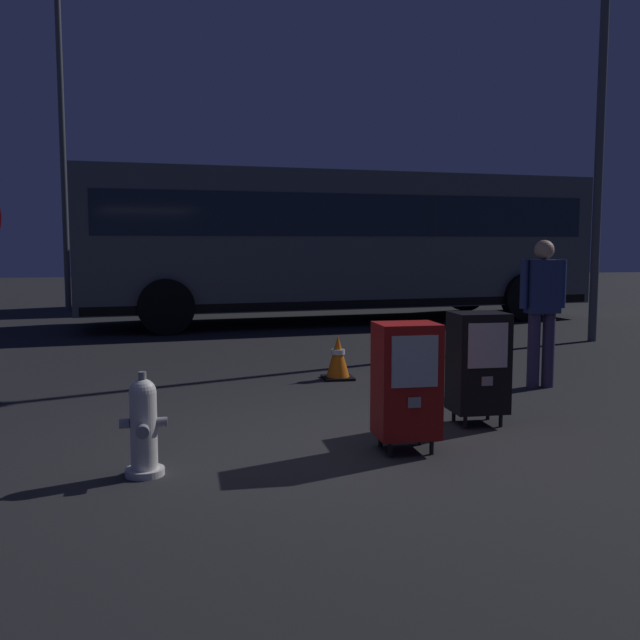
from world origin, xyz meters
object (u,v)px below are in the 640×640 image
object	(u,v)px
street_light_near_left	(602,84)
bus_far	(348,239)
newspaper_box_primary	(478,362)
pedestrian	(542,304)
fire_hydrant	(144,427)
newspaper_box_secondary	(406,380)
bus_near	(338,239)
traffic_cone	(338,358)
street_light_near_right	(62,118)

from	to	relation	value
street_light_near_left	bus_far	bearing A→B (deg)	104.34
newspaper_box_primary	pedestrian	xyz separation A→B (m)	(1.38, 1.47, 0.38)
fire_hydrant	bus_far	xyz separation A→B (m)	(4.82, 14.45, 1.36)
newspaper_box_primary	newspaper_box_secondary	world-z (taller)	same
fire_hydrant	newspaper_box_secondary	xyz separation A→B (m)	(2.01, 0.24, 0.22)
newspaper_box_secondary	bus_near	size ratio (longest dim) A/B	0.10
bus_far	street_light_near_left	xyz separation A→B (m)	(2.20, -8.59, 2.46)
newspaper_box_primary	pedestrian	bearing A→B (deg)	46.73
fire_hydrant	bus_near	xyz separation A→B (m)	(3.52, 9.71, 1.36)
newspaper_box_primary	bus_near	size ratio (longest dim) A/B	0.10
traffic_cone	pedestrian	bearing A→B (deg)	-23.22
pedestrian	bus_far	world-z (taller)	bus_far
bus_far	newspaper_box_secondary	bearing A→B (deg)	-108.17
pedestrian	bus_near	distance (m)	7.38
street_light_near_left	fire_hydrant	bearing A→B (deg)	-140.15
newspaper_box_primary	bus_far	size ratio (longest dim) A/B	0.10
bus_near	traffic_cone	bearing A→B (deg)	-109.39
pedestrian	bus_far	distance (m)	12.07
bus_far	street_light_near_right	world-z (taller)	street_light_near_right
fire_hydrant	street_light_near_left	size ratio (longest dim) A/B	0.10
street_light_near_right	pedestrian	bearing A→B (deg)	-58.62
bus_near	street_light_near_left	world-z (taller)	street_light_near_left
newspaper_box_primary	bus_near	distance (m)	8.86
fire_hydrant	street_light_near_right	world-z (taller)	street_light_near_right
fire_hydrant	bus_far	distance (m)	15.29
newspaper_box_primary	pedestrian	size ratio (longest dim) A/B	0.61
fire_hydrant	traffic_cone	xyz separation A→B (m)	(2.13, 3.34, -0.09)
pedestrian	traffic_cone	world-z (taller)	pedestrian
fire_hydrant	traffic_cone	size ratio (longest dim) A/B	1.41
bus_far	street_light_near_right	xyz separation A→B (m)	(-7.21, -1.09, 2.85)
fire_hydrant	bus_far	size ratio (longest dim) A/B	0.07
fire_hydrant	traffic_cone	world-z (taller)	fire_hydrant
bus_near	bus_far	distance (m)	4.92
fire_hydrant	bus_near	distance (m)	10.41
newspaper_box_primary	street_light_near_left	bearing A→B (deg)	50.08
bus_far	pedestrian	bearing A→B (deg)	-99.51
traffic_cone	street_light_near_right	bearing A→B (deg)	114.27
street_light_near_right	traffic_cone	bearing A→B (deg)	-65.73
fire_hydrant	pedestrian	size ratio (longest dim) A/B	0.45
newspaper_box_secondary	pedestrian	distance (m)	3.17
newspaper_box_primary	street_light_near_right	bearing A→B (deg)	113.09
newspaper_box_secondary	street_light_near_right	xyz separation A→B (m)	(-4.40, 13.12, 3.99)
newspaper_box_secondary	street_light_near_right	distance (m)	14.40
traffic_cone	bus_near	xyz separation A→B (m)	(1.39, 6.37, 1.45)
pedestrian	newspaper_box_secondary	bearing A→B (deg)	-136.41
newspaper_box_primary	street_light_near_left	size ratio (longest dim) A/B	0.14
bus_far	street_light_near_left	bearing A→B (deg)	-82.62
bus_near	bus_far	xyz separation A→B (m)	(1.30, 4.74, 0.00)
newspaper_box_secondary	traffic_cone	bearing A→B (deg)	87.77
newspaper_box_secondary	bus_near	xyz separation A→B (m)	(1.51, 9.47, 1.14)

